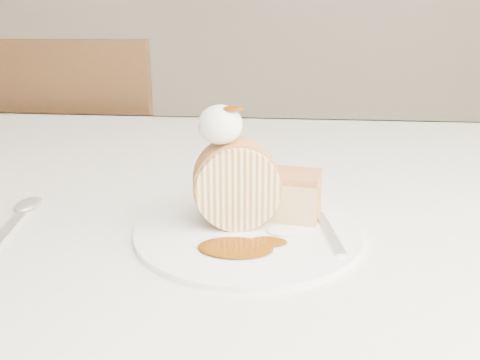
{
  "coord_description": "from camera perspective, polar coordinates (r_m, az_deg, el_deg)",
  "views": [
    {
      "loc": [
        0.04,
        -0.48,
        1.0
      ],
      "look_at": [
        -0.0,
        0.06,
        0.81
      ],
      "focal_mm": 40.0,
      "sensor_mm": 36.0,
      "label": 1
    }
  ],
  "objects": [
    {
      "name": "chair_far",
      "position": [
        1.49,
        -16.17,
        -0.61
      ],
      "size": [
        0.44,
        0.44,
        0.91
      ],
      "rotation": [
        0.0,
        0.0,
        3.18
      ],
      "color": "brown",
      "rests_on": "ground"
    },
    {
      "name": "plate",
      "position": [
        0.59,
        0.88,
        -5.55
      ],
      "size": [
        0.29,
        0.29,
        0.01
      ],
      "primitive_type": "cylinder",
      "rotation": [
        0.0,
        0.0,
        -0.16
      ],
      "color": "white",
      "rests_on": "table"
    },
    {
      "name": "caramel_pool",
      "position": [
        0.55,
        -0.49,
        -7.2
      ],
      "size": [
        0.08,
        0.06,
        0.0
      ],
      "primitive_type": null,
      "rotation": [
        0.0,
        0.0,
        -0.16
      ],
      "color": "#663004",
      "rests_on": "plate"
    },
    {
      "name": "cake_chunk",
      "position": [
        0.62,
        5.87,
        -1.94
      ],
      "size": [
        0.06,
        0.06,
        0.05
      ],
      "primitive_type": "cube",
      "rotation": [
        0.0,
        0.0,
        -0.16
      ],
      "color": "#D68A51",
      "rests_on": "plate"
    },
    {
      "name": "whipped_cream",
      "position": [
        0.57,
        -2.13,
        5.92
      ],
      "size": [
        0.05,
        0.05,
        0.04
      ],
      "primitive_type": "ellipsoid",
      "color": "white",
      "rests_on": "roulade_slice"
    },
    {
      "name": "table",
      "position": [
        0.77,
        1.28,
        -7.27
      ],
      "size": [
        1.4,
        0.9,
        0.75
      ],
      "color": "silver",
      "rests_on": "ground"
    },
    {
      "name": "spoon",
      "position": [
        0.64,
        -24.0,
        -5.5
      ],
      "size": [
        0.05,
        0.17,
        0.0
      ],
      "primitive_type": "cube",
      "rotation": [
        0.0,
        0.0,
        0.15
      ],
      "color": "silver",
      "rests_on": "table"
    },
    {
      "name": "caramel_drizzle",
      "position": [
        0.56,
        -0.72,
        8.15
      ],
      "size": [
        0.02,
        0.02,
        0.01
      ],
      "primitive_type": "ellipsoid",
      "color": "#663004",
      "rests_on": "whipped_cream"
    },
    {
      "name": "fork",
      "position": [
        0.59,
        9.55,
        -5.56
      ],
      "size": [
        0.04,
        0.15,
        0.0
      ],
      "primitive_type": "cube",
      "rotation": [
        0.0,
        0.0,
        0.16
      ],
      "color": "silver",
      "rests_on": "plate"
    },
    {
      "name": "roulade_slice",
      "position": [
        0.59,
        -0.35,
        -0.47
      ],
      "size": [
        0.1,
        0.07,
        0.09
      ],
      "primitive_type": "cylinder",
      "rotation": [
        1.57,
        0.0,
        0.18
      ],
      "color": "#F8E7AC",
      "rests_on": "plate"
    }
  ]
}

